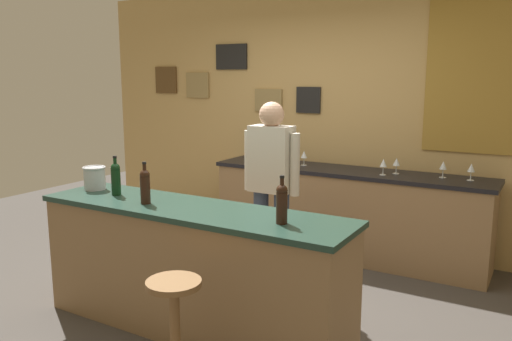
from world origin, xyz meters
name	(u,v)px	position (x,y,z in m)	size (l,w,h in m)	color
ground_plane	(224,307)	(0.00, 0.00, 0.00)	(10.00, 10.00, 0.00)	#423D38
back_wall	(329,114)	(0.03, 2.03, 1.42)	(6.00, 0.09, 2.80)	tan
bar_counter	(192,269)	(0.00, -0.40, 0.46)	(2.40, 0.60, 0.92)	olive
side_counter	(346,213)	(0.40, 1.65, 0.45)	(2.82, 0.56, 0.90)	olive
bartender	(271,183)	(0.13, 0.56, 0.94)	(0.52, 0.21, 1.62)	#384766
bar_stool	(175,317)	(0.37, -1.05, 0.46)	(0.32, 0.32, 0.68)	brown
wine_bottle_a	(116,178)	(-0.73, -0.39, 1.06)	(0.07, 0.07, 0.31)	black
wine_bottle_b	(145,185)	(-0.34, -0.48, 1.06)	(0.07, 0.07, 0.31)	black
wine_bottle_c	(282,202)	(0.75, -0.44, 1.06)	(0.07, 0.07, 0.31)	black
ice_bucket	(95,177)	(-1.02, -0.33, 1.02)	(0.19, 0.19, 0.19)	#B7BABF
wine_glass_a	(304,155)	(-0.09, 1.66, 1.01)	(0.07, 0.07, 0.16)	silver
wine_glass_b	(383,164)	(0.79, 1.56, 1.01)	(0.07, 0.07, 0.16)	silver
wine_glass_c	(396,162)	(0.88, 1.69, 1.01)	(0.07, 0.07, 0.16)	silver
wine_glass_d	(443,166)	(1.30, 1.71, 1.01)	(0.07, 0.07, 0.16)	silver
wine_glass_e	(471,168)	(1.54, 1.70, 1.01)	(0.07, 0.07, 0.16)	silver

